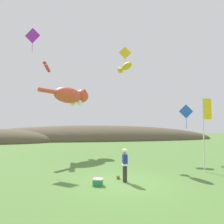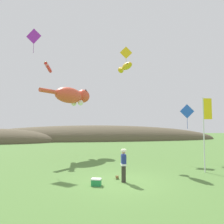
% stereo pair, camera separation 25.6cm
% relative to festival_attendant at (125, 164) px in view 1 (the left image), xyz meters
% --- Properties ---
extents(ground_plane, '(120.00, 120.00, 0.00)m').
position_rel_festival_attendant_xyz_m(ground_plane, '(-0.07, 0.04, -0.95)').
color(ground_plane, '#517A38').
extents(distant_hill_ridge, '(55.76, 13.80, 6.01)m').
position_rel_festival_attendant_xyz_m(distant_hill_ridge, '(-3.88, 30.19, -0.95)').
color(distant_hill_ridge, brown).
rests_on(distant_hill_ridge, ground).
extents(festival_attendant, '(0.30, 0.43, 1.77)m').
position_rel_festival_attendant_xyz_m(festival_attendant, '(0.00, 0.00, 0.00)').
color(festival_attendant, '#332D28').
rests_on(festival_attendant, ground).
extents(kite_spool, '(0.15, 0.22, 0.22)m').
position_rel_festival_attendant_xyz_m(kite_spool, '(-0.25, 0.66, -0.85)').
color(kite_spool, olive).
rests_on(kite_spool, ground).
extents(picnic_cooler, '(0.56, 0.44, 0.36)m').
position_rel_festival_attendant_xyz_m(picnic_cooler, '(-1.50, -0.42, -0.77)').
color(picnic_cooler, '#268C4C').
rests_on(picnic_cooler, ground).
extents(festival_banner_pole, '(0.66, 0.08, 4.91)m').
position_rel_festival_attendant_xyz_m(festival_banner_pole, '(5.83, 1.47, 2.26)').
color(festival_banner_pole, silver).
rests_on(festival_banner_pole, ground).
extents(kite_giant_cat, '(4.67, 4.97, 1.92)m').
position_rel_festival_attendant_xyz_m(kite_giant_cat, '(-3.42, 10.46, 5.19)').
color(kite_giant_cat, '#E04C33').
extents(kite_fish_windsock, '(1.04, 2.19, 0.65)m').
position_rel_festival_attendant_xyz_m(kite_fish_windsock, '(1.42, 6.03, 7.20)').
color(kite_fish_windsock, gold).
extents(kite_tube_streamer, '(0.44, 3.10, 0.44)m').
position_rel_festival_attendant_xyz_m(kite_tube_streamer, '(-6.12, 11.58, 8.45)').
color(kite_tube_streamer, red).
extents(kite_diamond_blue, '(1.25, 0.23, 2.16)m').
position_rel_festival_attendant_xyz_m(kite_diamond_blue, '(6.87, 5.73, 3.32)').
color(kite_diamond_blue, blue).
extents(kite_diamond_gold, '(1.42, 0.08, 2.33)m').
position_rel_festival_attendant_xyz_m(kite_diamond_gold, '(2.49, 10.87, 10.29)').
color(kite_diamond_gold, yellow).
extents(kite_diamond_violet, '(1.50, 0.39, 2.44)m').
position_rel_festival_attendant_xyz_m(kite_diamond_violet, '(-7.06, 8.90, 10.70)').
color(kite_diamond_violet, purple).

